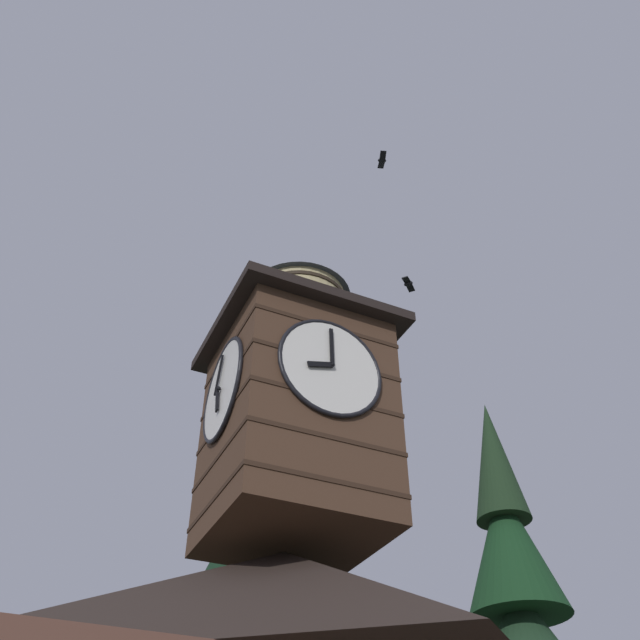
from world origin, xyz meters
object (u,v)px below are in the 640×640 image
object	(u,v)px
clock_tower	(296,403)
flying_bird_low	(408,284)
flying_bird_high	(382,160)
pine_tree_behind	(243,605)

from	to	relation	value
clock_tower	flying_bird_low	size ratio (longest dim) A/B	11.28
flying_bird_high	clock_tower	bearing A→B (deg)	-58.47
clock_tower	flying_bird_low	world-z (taller)	flying_bird_low
flying_bird_high	flying_bird_low	world-z (taller)	flying_bird_high
clock_tower	flying_bird_high	xyz separation A→B (m)	(-1.41, 2.30, 6.92)
pine_tree_behind	flying_bird_low	bearing A→B (deg)	131.93
pine_tree_behind	flying_bird_high	world-z (taller)	pine_tree_behind
clock_tower	flying_bird_low	distance (m)	7.19
flying_bird_low	clock_tower	bearing A→B (deg)	11.80
clock_tower	flying_bird_low	bearing A→B (deg)	-168.20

